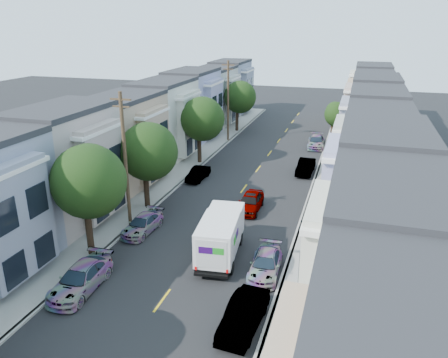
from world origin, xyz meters
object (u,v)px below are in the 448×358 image
object	(u,v)px
tree_far_r	(336,115)
utility_pole_far	(228,101)
tree_e	(239,97)
parked_right_a	(244,315)
tree_d	(201,119)
parked_right_c	(306,167)
fedex_truck	(221,234)
parked_left_b	(81,279)
utility_pole_near	(125,161)
tree_b	(88,182)
parked_right_b	(265,264)
parked_right_d	(316,142)
parked_left_d	(198,174)
lead_sedan	(250,202)
tree_c	(147,152)
parked_left_c	(143,224)

from	to	relation	value
tree_far_r	utility_pole_far	xyz separation A→B (m)	(-13.19, -2.57, 1.40)
tree_e	parked_right_a	bearing A→B (deg)	-74.45
tree_d	parked_right_c	distance (m)	11.96
fedex_truck	parked_right_a	xyz separation A→B (m)	(3.24, -6.46, -0.87)
fedex_truck	parked_left_b	world-z (taller)	fedex_truck
utility_pole_near	parked_right_c	distance (m)	20.09
tree_d	utility_pole_near	distance (m)	16.15
tree_b	parked_right_a	distance (m)	12.75
parked_right_c	tree_e	bearing A→B (deg)	127.77
tree_e	parked_right_b	bearing A→B (deg)	-72.24
parked_right_d	fedex_truck	bearing A→B (deg)	-99.83
utility_pole_far	parked_right_c	bearing A→B (deg)	-41.55
parked_right_c	parked_right_d	world-z (taller)	parked_right_c
fedex_truck	parked_right_a	world-z (taller)	fedex_truck
utility_pole_near	utility_pole_far	xyz separation A→B (m)	(0.00, 26.00, 0.00)
utility_pole_far	parked_right_c	xyz separation A→B (m)	(11.20, -9.93, -4.45)
tree_d	parked_left_b	size ratio (longest dim) A/B	1.52
parked_left_d	parked_left_b	bearing A→B (deg)	-87.55
utility_pole_near	lead_sedan	bearing A→B (deg)	34.11
parked_right_d	utility_pole_near	bearing A→B (deg)	-116.44
parked_right_c	parked_right_d	bearing A→B (deg)	91.64
fedex_truck	parked_right_c	world-z (taller)	fedex_truck
tree_e	parked_right_a	distance (m)	41.99
fedex_truck	parked_left_d	world-z (taller)	fedex_truck
parked_left_b	parked_right_c	size ratio (longest dim) A/B	1.13
tree_e	lead_sedan	distance (m)	27.50
utility_pole_near	utility_pole_far	distance (m)	26.00
utility_pole_far	tree_e	bearing A→B (deg)	90.02
tree_b	parked_right_c	world-z (taller)	tree_b
tree_d	parked_right_a	xyz separation A→B (m)	(11.20, -25.00, -4.17)
utility_pole_far	utility_pole_near	bearing A→B (deg)	-90.00
fedex_truck	parked_left_b	xyz separation A→B (m)	(-6.56, -6.00, -0.89)
utility_pole_far	parked_right_a	world-z (taller)	utility_pole_far
utility_pole_far	parked_right_a	bearing A→B (deg)	-72.18
tree_b	parked_right_c	distance (m)	24.07
tree_c	fedex_truck	size ratio (longest dim) A/B	1.21
tree_far_r	parked_right_d	world-z (taller)	tree_far_r
parked_right_c	parked_left_c	bearing A→B (deg)	-118.67
fedex_truck	parked_right_c	size ratio (longest dim) A/B	1.42
parked_left_d	parked_right_d	xyz separation A→B (m)	(9.80, 15.24, 0.09)
utility_pole_far	parked_left_d	distance (m)	15.67
utility_pole_near	parked_left_c	distance (m)	4.80
tree_e	parked_right_c	size ratio (longest dim) A/B	1.67
tree_far_r	parked_right_a	xyz separation A→B (m)	(-1.99, -37.41, -3.01)
parked_right_a	parked_right_c	xyz separation A→B (m)	(0.00, 24.92, -0.03)
parked_right_b	utility_pole_far	bearing A→B (deg)	107.70
parked_left_c	parked_right_c	size ratio (longest dim) A/B	0.97
utility_pole_near	parked_left_d	bearing A→B (deg)	82.79
fedex_truck	utility_pole_far	bearing A→B (deg)	98.99
parked_left_d	utility_pole_far	bearing A→B (deg)	97.80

